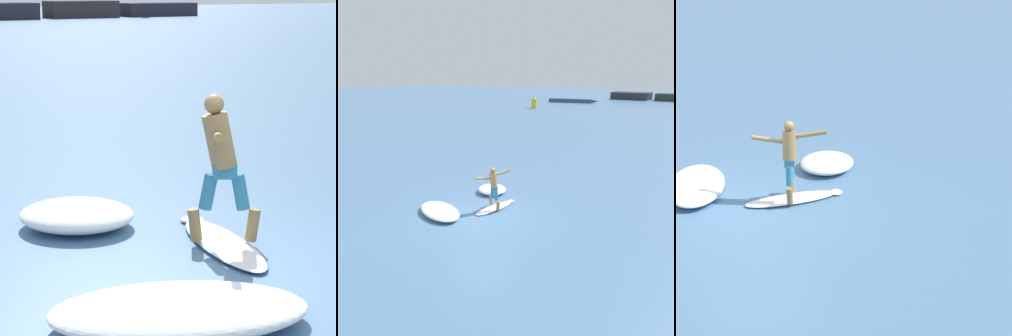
# 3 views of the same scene
# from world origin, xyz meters

# --- Properties ---
(ground_plane) EXTENTS (200.00, 200.00, 0.00)m
(ground_plane) POSITION_xyz_m (0.00, 0.00, 0.00)
(ground_plane) COLOR #4E749B
(surfboard) EXTENTS (0.94, 2.16, 0.21)m
(surfboard) POSITION_xyz_m (0.03, 0.89, 0.04)
(surfboard) COLOR white
(surfboard) RESTS_ON ground
(surfer) EXTENTS (0.92, 1.38, 1.65)m
(surfer) POSITION_xyz_m (-0.02, 0.88, 1.03)
(surfer) COLOR olive
(surfer) RESTS_ON surfboard
(wave_foam_at_tail) EXTENTS (1.87, 1.87, 0.31)m
(wave_foam_at_tail) POSITION_xyz_m (-1.10, 2.34, 0.16)
(wave_foam_at_tail) COLOR white
(wave_foam_at_tail) RESTS_ON ground
(wave_foam_at_nose) EXTENTS (2.55, 1.98, 0.27)m
(wave_foam_at_nose) POSITION_xyz_m (-1.50, -0.72, 0.14)
(wave_foam_at_nose) COLOR white
(wave_foam_at_nose) RESTS_ON ground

